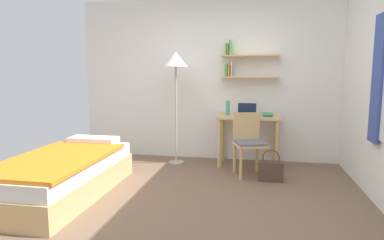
% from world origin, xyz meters
% --- Properties ---
extents(ground_plane, '(5.28, 5.28, 0.00)m').
position_xyz_m(ground_plane, '(0.00, 0.00, 0.00)').
color(ground_plane, brown).
extents(wall_back, '(4.40, 0.27, 2.60)m').
position_xyz_m(wall_back, '(0.01, 2.02, 1.31)').
color(wall_back, white).
rests_on(wall_back, ground_plane).
extents(bed, '(0.96, 1.99, 0.54)m').
position_xyz_m(bed, '(-1.49, -0.01, 0.24)').
color(bed, tan).
rests_on(bed, ground_plane).
extents(desk, '(0.94, 0.55, 0.76)m').
position_xyz_m(desk, '(0.60, 1.70, 0.61)').
color(desk, tan).
rests_on(desk, ground_plane).
extents(desk_chair, '(0.51, 0.52, 0.86)m').
position_xyz_m(desk_chair, '(0.61, 1.20, 0.48)').
color(desk_chair, tan).
rests_on(desk_chair, ground_plane).
extents(standing_lamp, '(0.37, 0.37, 1.73)m').
position_xyz_m(standing_lamp, '(-0.52, 1.57, 1.51)').
color(standing_lamp, '#B2A893').
rests_on(standing_lamp, ground_plane).
extents(laptop, '(0.32, 0.22, 0.21)m').
position_xyz_m(laptop, '(0.57, 1.72, 0.82)').
color(laptop, '#B7BABF').
rests_on(laptop, desk).
extents(water_bottle, '(0.06, 0.06, 0.22)m').
position_xyz_m(water_bottle, '(0.27, 1.74, 0.88)').
color(water_bottle, '#42A87F').
rests_on(water_bottle, desk).
extents(book_stack, '(0.15, 0.23, 0.05)m').
position_xyz_m(book_stack, '(0.88, 1.75, 0.79)').
color(book_stack, '#3384C6').
rests_on(book_stack, desk).
extents(handbag, '(0.32, 0.13, 0.43)m').
position_xyz_m(handbag, '(0.91, 0.94, 0.14)').
color(handbag, '#4C382D').
rests_on(handbag, ground_plane).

